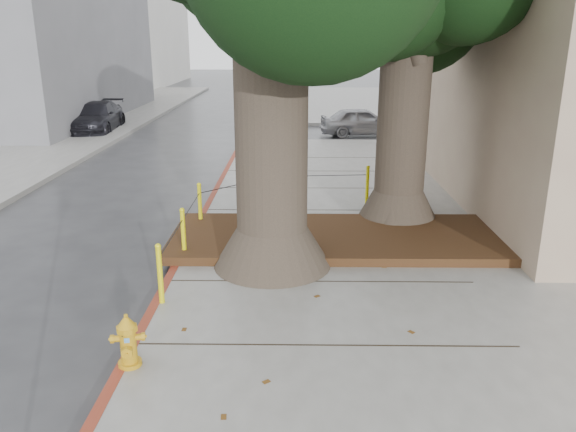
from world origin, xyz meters
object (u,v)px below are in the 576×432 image
(fire_hydrant, at_px, (128,341))
(car_silver, at_px, (362,122))
(car_red, at_px, (491,116))
(car_dark, at_px, (96,117))

(fire_hydrant, height_order, car_silver, car_silver)
(fire_hydrant, xyz_separation_m, car_silver, (4.78, 17.81, 0.11))
(car_red, bearing_deg, fire_hydrant, 155.35)
(car_red, relative_size, car_dark, 0.84)
(fire_hydrant, xyz_separation_m, car_dark, (-6.76, 18.61, 0.16))
(fire_hydrant, relative_size, car_silver, 0.19)
(car_red, xyz_separation_m, car_dark, (-17.50, -0.87, 0.03))
(car_red, bearing_deg, car_silver, 109.90)
(car_silver, height_order, car_dark, car_dark)
(car_silver, bearing_deg, fire_hydrant, 158.44)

